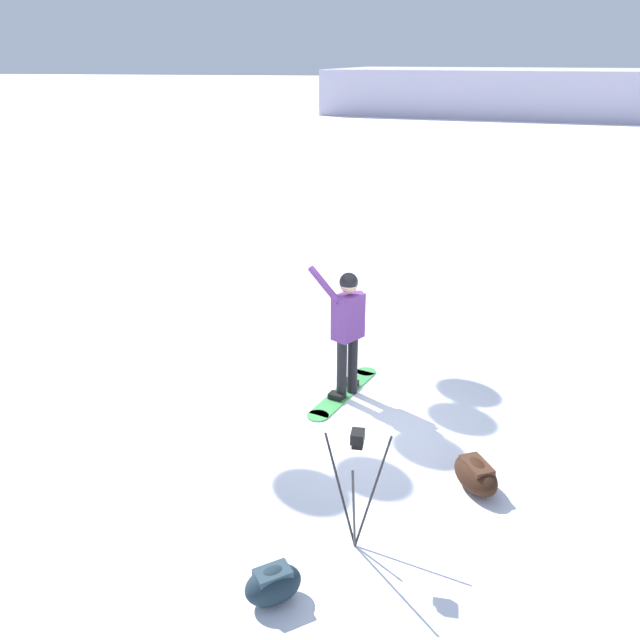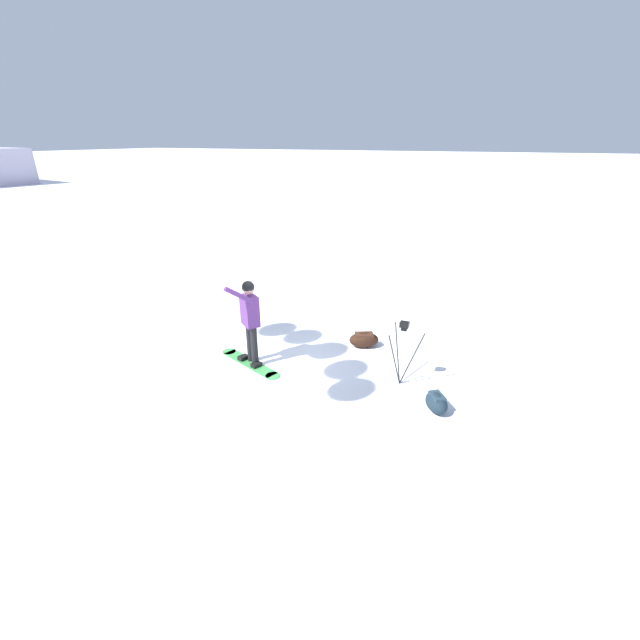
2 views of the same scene
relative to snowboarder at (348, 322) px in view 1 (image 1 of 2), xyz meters
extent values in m
plane|color=white|center=(-0.28, 0.70, -1.10)|extent=(300.00, 300.00, 0.00)
cylinder|color=black|center=(0.05, 0.10, -0.67)|extent=(0.14, 0.14, 0.87)
cylinder|color=black|center=(-0.07, -0.09, -0.67)|extent=(0.14, 0.14, 0.87)
cube|color=#592D72|center=(-0.01, 0.01, 0.07)|extent=(0.44, 0.48, 0.62)
sphere|color=tan|center=(-0.01, 0.01, 0.53)|extent=(0.24, 0.24, 0.24)
sphere|color=black|center=(-0.01, 0.01, 0.56)|extent=(0.25, 0.25, 0.25)
cylinder|color=#592D72|center=(0.31, 0.01, 0.50)|extent=(0.51, 0.39, 0.43)
cylinder|color=#592D72|center=(-0.14, -0.15, 0.07)|extent=(0.09, 0.09, 0.62)
cube|color=#3F994C|center=(0.04, -0.05, -1.09)|extent=(0.76, 1.48, 0.02)
cylinder|color=#3F994C|center=(0.29, 0.64, -1.09)|extent=(0.29, 0.29, 0.02)
cylinder|color=#3F994C|center=(-0.20, -0.74, -1.09)|extent=(0.29, 0.29, 0.02)
cube|color=black|center=(0.12, 0.16, -1.04)|extent=(0.23, 0.20, 0.08)
cube|color=black|center=(-0.03, -0.26, -1.04)|extent=(0.23, 0.20, 0.08)
ellipsoid|color=#192833|center=(0.11, 3.76, -0.94)|extent=(0.60, 0.57, 0.34)
cube|color=#263A47|center=(0.11, 3.76, -0.82)|extent=(0.36, 0.34, 0.08)
cylinder|color=#262628|center=(-0.50, 3.15, -0.55)|extent=(0.03, 0.40, 1.12)
cylinder|color=#262628|center=(-0.64, 2.85, -0.55)|extent=(0.32, 0.27, 1.12)
cylinder|color=#262628|center=(-0.33, 2.87, -0.55)|extent=(0.36, 0.22, 1.12)
cube|color=black|center=(-0.50, 2.97, 0.04)|extent=(0.10, 0.10, 0.06)
cube|color=black|center=(-0.50, 2.97, 0.12)|extent=(0.12, 0.16, 0.10)
ellipsoid|color=black|center=(-1.67, 1.84, -0.93)|extent=(0.64, 0.75, 0.34)
cube|color=#402618|center=(-1.67, 1.84, -0.81)|extent=(0.38, 0.45, 0.08)
cube|color=#B0ABC2|center=(-8.10, -49.20, 0.58)|extent=(32.85, 19.15, 3.37)
camera|label=1|loc=(-1.04, 7.95, 3.28)|focal=36.65mm
camera|label=2|loc=(6.40, 4.46, 3.20)|focal=23.69mm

